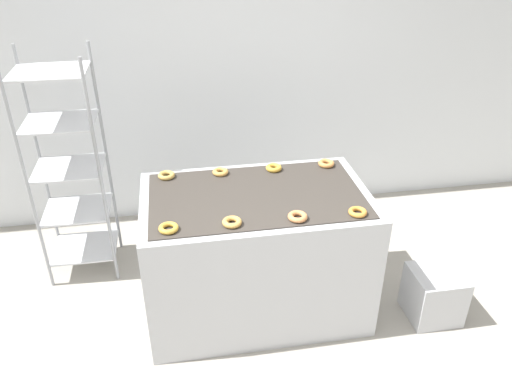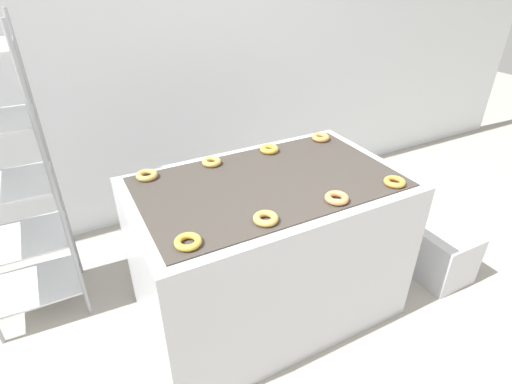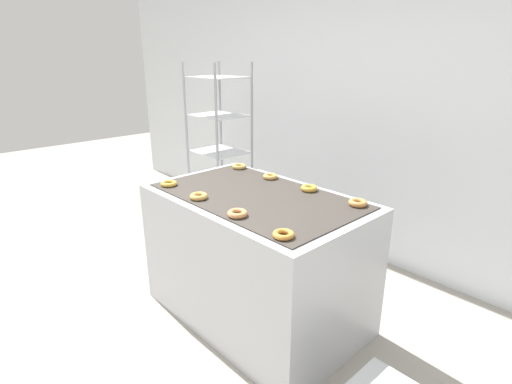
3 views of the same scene
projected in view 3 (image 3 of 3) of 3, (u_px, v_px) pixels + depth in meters
name	position (u px, v px, depth m)	size (l,w,h in m)	color
ground_plane	(173.00, 361.00, 2.49)	(14.00, 14.00, 0.00)	#9E998E
wall_back	(378.00, 105.00, 3.40)	(8.00, 0.05, 2.80)	silver
fryer_machine	(256.00, 257.00, 2.79)	(1.49, 0.91, 0.93)	#B7BABF
baking_rack_cart	(220.00, 152.00, 3.98)	(0.51, 0.45, 1.74)	gray
donut_near_left	(169.00, 184.00, 2.82)	(0.12, 0.12, 0.03)	gold
donut_near_midleft	(199.00, 196.00, 2.57)	(0.12, 0.12, 0.03)	gold
donut_near_midright	(237.00, 213.00, 2.29)	(0.12, 0.12, 0.03)	#CC844E
donut_near_right	(283.00, 234.00, 2.03)	(0.11, 0.11, 0.03)	orange
donut_far_left	(239.00, 166.00, 3.25)	(0.12, 0.12, 0.03)	tan
donut_far_midleft	(270.00, 176.00, 2.98)	(0.11, 0.11, 0.03)	gold
donut_far_midright	(309.00, 188.00, 2.72)	(0.11, 0.11, 0.03)	gold
donut_far_right	(358.00, 203.00, 2.45)	(0.12, 0.12, 0.03)	#CC8645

